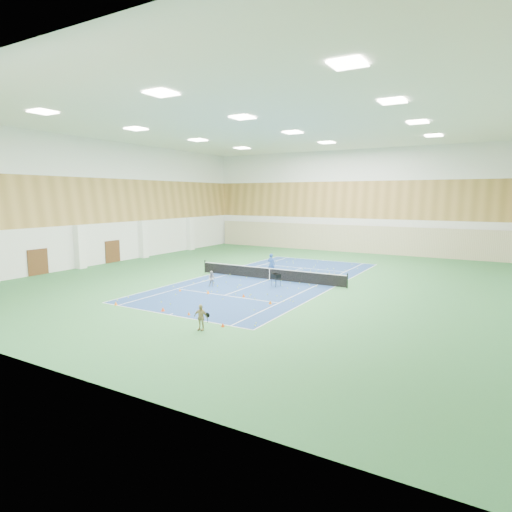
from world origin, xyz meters
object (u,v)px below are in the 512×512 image
at_px(child_court, 212,279).
at_px(child_apron, 201,317).
at_px(tennis_net, 270,273).
at_px(coach, 271,264).
at_px(ball_cart, 276,280).

height_order(child_court, child_apron, child_apron).
bearing_deg(tennis_net, coach, 114.57).
relative_size(child_court, ball_cart, 1.18).
bearing_deg(ball_cart, child_court, -128.66).
height_order(coach, child_court, coach).
distance_m(coach, ball_cart, 4.88).
bearing_deg(tennis_net, child_apron, -76.32).
height_order(tennis_net, ball_cart, tennis_net).
distance_m(tennis_net, ball_cart, 2.70).
relative_size(coach, child_court, 1.58).
distance_m(child_court, child_apron, 10.43).
bearing_deg(tennis_net, ball_cart, -51.71).
xyz_separation_m(coach, child_apron, (4.12, -15.17, -0.25)).
bearing_deg(child_apron, tennis_net, 96.55).
xyz_separation_m(child_apron, ball_cart, (-1.54, 11.06, -0.17)).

